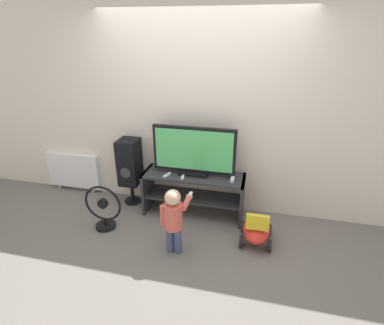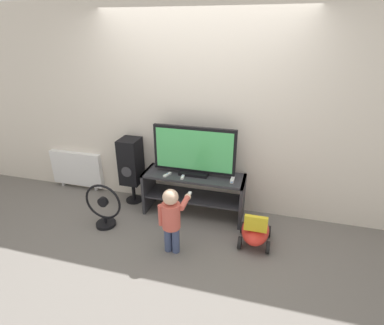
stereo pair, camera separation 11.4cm
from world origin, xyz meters
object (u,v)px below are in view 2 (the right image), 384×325
at_px(game_console, 233,179).
at_px(radiator, 77,169).
at_px(speaker_tower, 131,162).
at_px(floor_fan, 104,208).
at_px(remote_secondary, 183,177).
at_px(child, 172,216).
at_px(remote_primary, 167,175).
at_px(television, 194,152).
at_px(ride_on_toy, 255,230).

bearing_deg(game_console, radiator, 173.87).
relative_size(game_console, speaker_tower, 0.17).
distance_m(floor_fan, radiator, 1.20).
height_order(remote_secondary, child, child).
relative_size(child, floor_fan, 1.34).
distance_m(remote_primary, remote_secondary, 0.20).
relative_size(television, speaker_tower, 1.11).
bearing_deg(speaker_tower, remote_primary, -18.72).
relative_size(child, ride_on_toy, 1.46).
height_order(game_console, remote_primary, game_console).
bearing_deg(remote_primary, radiator, 168.23).
height_order(television, ride_on_toy, television).
relative_size(television, remote_primary, 7.76).
distance_m(remote_primary, radiator, 1.64).
bearing_deg(remote_primary, ride_on_toy, -14.04).
bearing_deg(speaker_tower, television, -4.56).
distance_m(television, child, 0.90).
xyz_separation_m(game_console, floor_fan, (-1.49, -0.52, -0.34)).
distance_m(game_console, child, 0.92).
bearing_deg(child, remote_secondary, 96.62).
bearing_deg(ride_on_toy, floor_fan, -175.08).
distance_m(remote_primary, child, 0.74).
distance_m(game_console, floor_fan, 1.62).
bearing_deg(remote_primary, remote_secondary, 0.34).
relative_size(television, radiator, 1.24).
distance_m(speaker_tower, ride_on_toy, 1.87).
height_order(remote_secondary, ride_on_toy, remote_secondary).
bearing_deg(floor_fan, radiator, 139.47).
height_order(television, child, television).
bearing_deg(remote_secondary, radiator, 169.58).
bearing_deg(floor_fan, child, -12.91).
xyz_separation_m(child, floor_fan, (-0.96, 0.22, -0.20)).
bearing_deg(speaker_tower, game_console, -5.24).
xyz_separation_m(television, ride_on_toy, (0.84, -0.42, -0.71)).
distance_m(child, radiator, 2.12).
bearing_deg(ride_on_toy, remote_secondary, 163.01).
xyz_separation_m(child, speaker_tower, (-0.88, 0.87, 0.14)).
height_order(speaker_tower, ride_on_toy, speaker_tower).
bearing_deg(remote_primary, speaker_tower, 161.28).
xyz_separation_m(game_console, speaker_tower, (-1.41, 0.13, 0.00)).
xyz_separation_m(speaker_tower, ride_on_toy, (1.75, -0.49, -0.43)).
xyz_separation_m(remote_primary, remote_secondary, (0.20, 0.00, 0.00)).
xyz_separation_m(ride_on_toy, radiator, (-2.74, 0.62, 0.15)).
xyz_separation_m(television, remote_secondary, (-0.11, -0.13, -0.30)).
xyz_separation_m(television, game_console, (0.50, -0.06, -0.29)).
xyz_separation_m(remote_primary, ride_on_toy, (1.15, -0.29, -0.42)).
relative_size(remote_secondary, floor_fan, 0.23).
bearing_deg(remote_secondary, child, -83.38).
height_order(floor_fan, ride_on_toy, floor_fan).
xyz_separation_m(television, radiator, (-1.90, 0.20, -0.56)).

